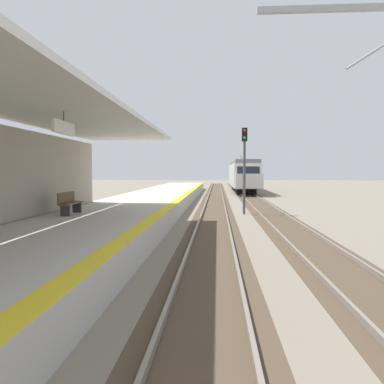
# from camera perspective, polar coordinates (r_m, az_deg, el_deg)

# --- Properties ---
(station_platform) EXTENTS (5.00, 80.00, 0.91)m
(station_platform) POSITION_cam_1_polar(r_m,az_deg,el_deg) (16.72, -12.14, -4.30)
(station_platform) COLOR #B7B5AD
(station_platform) RESTS_ON ground
(track_pair_nearest_platform) EXTENTS (2.34, 120.00, 0.16)m
(track_pair_nearest_platform) POSITION_cam_1_polar(r_m,az_deg,el_deg) (20.10, 3.29, -4.14)
(track_pair_nearest_platform) COLOR #4C3D2D
(track_pair_nearest_platform) RESTS_ON ground
(track_pair_middle) EXTENTS (2.34, 120.00, 0.16)m
(track_pair_middle) POSITION_cam_1_polar(r_m,az_deg,el_deg) (20.35, 12.94, -4.13)
(track_pair_middle) COLOR #4C3D2D
(track_pair_middle) RESTS_ON ground
(approaching_train) EXTENTS (2.93, 19.60, 4.76)m
(approaching_train) POSITION_cam_1_polar(r_m,az_deg,el_deg) (48.33, 7.70, 2.64)
(approaching_train) COLOR silver
(approaching_train) RESTS_ON ground
(rail_signal_post) EXTENTS (0.32, 0.34, 5.20)m
(rail_signal_post) POSITION_cam_1_polar(r_m,az_deg,el_deg) (22.99, 7.92, 4.61)
(rail_signal_post) COLOR #4C4C4C
(rail_signal_post) RESTS_ON ground
(platform_bench) EXTENTS (0.45, 1.60, 0.88)m
(platform_bench) POSITION_cam_1_polar(r_m,az_deg,el_deg) (15.66, -18.04, -1.49)
(platform_bench) COLOR brown
(platform_bench) RESTS_ON station_platform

